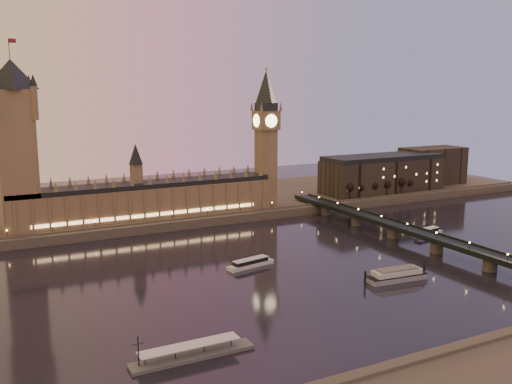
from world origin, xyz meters
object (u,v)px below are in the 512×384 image
moored_barge (397,275)px  pontoon_pier (192,354)px  cruise_boat_a (251,263)px  cruise_boat_b (427,232)px

moored_barge → pontoon_pier: (-121.13, -30.88, -1.51)m
cruise_boat_a → moored_barge: (54.84, -53.43, 0.85)m
moored_barge → pontoon_pier: size_ratio=0.79×
cruise_boat_b → moored_barge: bearing=-152.4°
pontoon_pier → cruise_boat_a: bearing=51.8°
cruise_boat_a → moored_barge: 76.57m
cruise_boat_a → cruise_boat_b: (132.14, 5.94, 0.07)m
cruise_boat_b → pontoon_pier: bearing=-165.5°
cruise_boat_b → moored_barge: (-77.30, -59.37, 0.78)m
pontoon_pier → cruise_boat_b: bearing=24.5°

